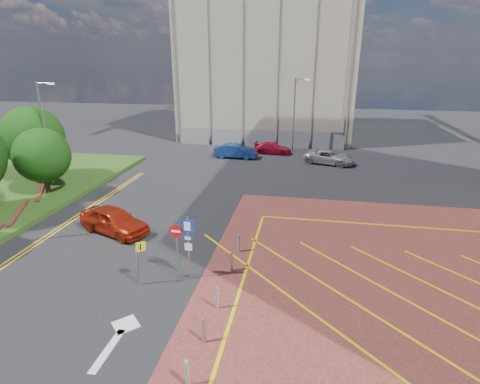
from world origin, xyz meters
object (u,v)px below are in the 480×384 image
(car_red_left, at_px, (114,220))
(car_silver_back, at_px, (329,157))
(tree_d, at_px, (32,137))
(lamp_left_far, at_px, (45,130))
(car_red_back, at_px, (273,148))
(warning_sign, at_px, (139,258))
(sign_cluster, at_px, (184,241))
(tree_c, at_px, (42,155))
(lamp_back, at_px, (295,113))
(car_blue_back, at_px, (236,151))

(car_red_left, bearing_deg, car_silver_back, -14.35)
(tree_d, distance_m, lamp_left_far, 2.44)
(car_red_left, distance_m, car_red_back, 23.00)
(warning_sign, bearing_deg, lamp_left_far, 137.22)
(car_red_left, bearing_deg, sign_cluster, -103.79)
(sign_cluster, bearing_deg, tree_d, 144.42)
(car_red_back, bearing_deg, tree_d, 133.52)
(tree_c, relative_size, warning_sign, 2.18)
(car_red_left, distance_m, car_silver_back, 22.73)
(lamp_left_far, relative_size, car_silver_back, 1.65)
(lamp_left_far, height_order, lamp_back, lamp_left_far)
(tree_c, relative_size, car_red_left, 1.07)
(tree_c, bearing_deg, warning_sign, -39.67)
(sign_cluster, distance_m, car_blue_back, 23.33)
(tree_c, distance_m, car_blue_back, 18.57)
(sign_cluster, relative_size, car_red_left, 0.70)
(car_red_left, height_order, car_blue_back, car_red_left)
(car_blue_back, relative_size, car_red_back, 1.10)
(car_blue_back, height_order, car_silver_back, car_blue_back)
(lamp_back, height_order, sign_cluster, lamp_back)
(car_red_left, bearing_deg, car_red_back, 2.84)
(car_red_left, bearing_deg, lamp_left_far, 73.70)
(tree_d, bearing_deg, car_red_left, -35.74)
(warning_sign, distance_m, car_red_back, 27.01)
(tree_d, xyz_separation_m, car_blue_back, (14.73, 11.19, -3.13))
(car_blue_back, bearing_deg, car_silver_back, -91.88)
(car_red_left, height_order, car_silver_back, car_red_left)
(lamp_left_far, xyz_separation_m, lamp_back, (18.50, 16.00, -0.30))
(warning_sign, bearing_deg, car_red_back, 82.73)
(sign_cluster, xyz_separation_m, car_red_left, (-5.77, 4.08, -1.17))
(tree_c, bearing_deg, car_silver_back, 32.33)
(tree_c, distance_m, lamp_back, 25.19)
(car_blue_back, distance_m, car_red_back, 4.52)
(lamp_back, height_order, car_red_back, lamp_back)
(car_blue_back, bearing_deg, tree_c, 142.69)
(sign_cluster, bearing_deg, warning_sign, -153.86)
(sign_cluster, height_order, car_silver_back, sign_cluster)
(lamp_left_far, distance_m, warning_sign, 17.84)
(lamp_left_far, distance_m, lamp_back, 24.46)
(lamp_left_far, height_order, car_red_left, lamp_left_far)
(lamp_left_far, bearing_deg, warning_sign, -42.78)
(lamp_back, xyz_separation_m, car_red_back, (-2.20, -1.14, -3.76))
(tree_d, xyz_separation_m, lamp_left_far, (2.08, -1.00, 0.79))
(warning_sign, bearing_deg, car_red_left, 128.30)
(sign_cluster, distance_m, car_red_back, 25.96)
(lamp_left_far, distance_m, car_blue_back, 18.00)
(car_blue_back, xyz_separation_m, car_silver_back, (9.60, -0.70, -0.07))
(lamp_back, xyz_separation_m, car_blue_back, (-5.85, -3.81, -3.62))
(lamp_left_far, distance_m, car_silver_back, 25.36)
(car_blue_back, bearing_deg, car_red_back, -51.51)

